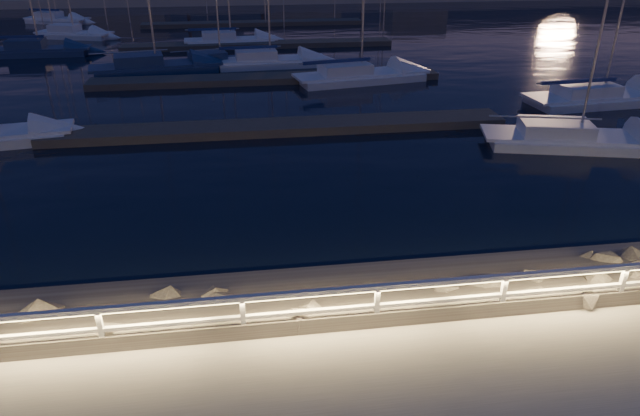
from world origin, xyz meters
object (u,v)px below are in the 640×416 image
Objects in this scene: guard_rail at (330,300)px; sailboat_g at (218,60)px; sailboat_d at (573,137)px; sailboat_c at (358,75)px; sailboat_i at (72,33)px; sailboat_m at (56,19)px; sailboat_n at (228,40)px; sailboat_e at (37,50)px; sailboat_f at (153,66)px; sailboat_j at (267,60)px; sailboat_h at (599,96)px.

sailboat_g is at bearing 95.67° from guard_rail.
sailboat_c is at bearing 132.97° from sailboat_d.
sailboat_i reaches higher than guard_rail.
guard_rail is 47.57m from sailboat_i.
sailboat_i reaches higher than sailboat_m.
sailboat_m is at bearing 135.85° from sailboat_n.
sailboat_n is (14.53, 2.23, -0.02)m from sailboat_e.
sailboat_i is at bearing 127.78° from sailboat_c.
guard_rail is 30.41m from sailboat_f.
sailboat_g reaches higher than guard_rail.
sailboat_d is 1.06× the size of sailboat_j.
sailboat_d is 1.16× the size of sailboat_g.
sailboat_n is at bearing -20.75° from sailboat_m.
sailboat_d is 24.91m from sailboat_g.
sailboat_c reaches higher than guard_rail.
sailboat_h is 1.15× the size of sailboat_n.
sailboat_e is 1.05× the size of sailboat_g.
sailboat_f is 28.02m from sailboat_m.
guard_rail is 30.49m from sailboat_j.
sailboat_j is at bearing -75.94° from sailboat_n.
sailboat_m is (-12.73, 24.96, -0.05)m from sailboat_f.
sailboat_h reaches higher than sailboat_g.
sailboat_m is (-20.11, 54.45, -0.95)m from guard_rail.
sailboat_f is at bearing -41.29° from sailboat_i.
sailboat_e is 1.10× the size of sailboat_m.
sailboat_e is 14.70m from sailboat_n.
sailboat_e is (-22.69, 11.77, 0.01)m from sailboat_c.
sailboat_d is at bearing 43.05° from guard_rail.
sailboat_c reaches higher than sailboat_g.
sailboat_i is (-13.07, 13.57, 0.03)m from sailboat_g.
sailboat_j is (3.46, -0.68, 0.05)m from sailboat_g.
guard_rail is 2.96× the size of sailboat_h.
sailboat_c is 14.94m from sailboat_d.
sailboat_f is at bearing 153.81° from sailboat_d.
sailboat_h reaches higher than sailboat_e.
sailboat_c reaches higher than sailboat_j.
sailboat_d is at bearing -32.10° from sailboat_m.
sailboat_f reaches higher than sailboat_i.
sailboat_c is at bearing -46.74° from sailboat_g.
guard_rail is 3.03× the size of sailboat_c.
sailboat_n is (-8.16, 13.99, -0.01)m from sailboat_c.
sailboat_f reaches higher than sailboat_c.
sailboat_f is 1.27× the size of sailboat_m.
sailboat_c is at bearing -48.11° from sailboat_j.
sailboat_c is at bearing 145.90° from sailboat_h.
sailboat_e is 18.44m from sailboat_j.
sailboat_g reaches higher than sailboat_i.
guard_rail is at bearing -65.61° from sailboat_e.
guard_rail is 40.64m from sailboat_e.
sailboat_c is at bearing -28.36° from sailboat_f.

